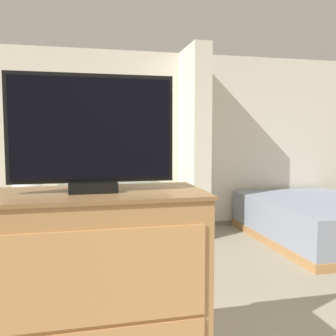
# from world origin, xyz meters

# --- Properties ---
(wall_back) EXTENTS (7.05, 0.16, 2.60)m
(wall_back) POSITION_xyz_m (-0.00, 4.06, 1.29)
(wall_back) COLOR silver
(wall_back) RESTS_ON ground_plane
(wall_partition_pillar) EXTENTS (0.24, 0.79, 2.60)m
(wall_partition_pillar) POSITION_xyz_m (0.15, 3.61, 1.30)
(wall_partition_pillar) COLOR silver
(wall_partition_pillar) RESTS_ON ground_plane
(couch) EXTENTS (1.70, 0.84, 0.86)m
(couch) POSITION_xyz_m (-1.07, 3.58, 0.32)
(couch) COLOR #99A393
(couch) RESTS_ON ground_plane
(coffee_table) EXTENTS (0.66, 0.48, 0.39)m
(coffee_table) POSITION_xyz_m (-1.11, 2.56, 0.34)
(coffee_table) COLOR #B27F4C
(coffee_table) RESTS_ON ground_plane
(side_table) EXTENTS (0.39, 0.39, 0.54)m
(side_table) POSITION_xyz_m (-2.07, 3.55, 0.44)
(side_table) COLOR #B27F4C
(side_table) RESTS_ON ground_plane
(table_lamp) EXTENTS (0.37, 0.37, 0.42)m
(table_lamp) POSITION_xyz_m (-2.07, 3.55, 0.83)
(table_lamp) COLOR tan
(table_lamp) RESTS_ON side_table
(tv_dresser) EXTENTS (1.13, 0.56, 1.11)m
(tv_dresser) POSITION_xyz_m (-1.34, 0.48, 0.55)
(tv_dresser) COLOR #B27F4C
(tv_dresser) RESTS_ON ground_plane
(tv) EXTENTS (0.82, 0.16, 0.59)m
(tv) POSITION_xyz_m (-1.34, 0.48, 1.40)
(tv) COLOR black
(tv) RESTS_ON tv_dresser
(bed) EXTENTS (1.61, 2.16, 0.54)m
(bed) POSITION_xyz_m (1.67, 2.88, 0.27)
(bed) COLOR #B27F4C
(bed) RESTS_ON ground_plane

